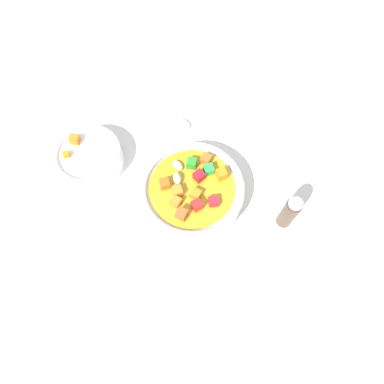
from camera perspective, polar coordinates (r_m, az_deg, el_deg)
name	(u,v)px	position (r cm, az deg, el deg)	size (l,w,h in cm)	color
ground_plane	(192,199)	(62.58, 0.00, -1.21)	(140.00, 140.00, 2.00)	silver
soup_bowl_main	(192,191)	(59.28, 0.00, 0.15)	(17.82, 17.82, 5.98)	white
spoon	(208,135)	(67.42, 2.67, 9.36)	(19.71, 17.00, 1.05)	silver
side_bowl_small	(89,157)	(65.74, -16.67, 5.57)	(12.23, 12.23, 4.69)	white
pepper_shaker	(290,211)	(57.90, 15.90, -3.10)	(2.62, 2.62, 9.25)	#4C3828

